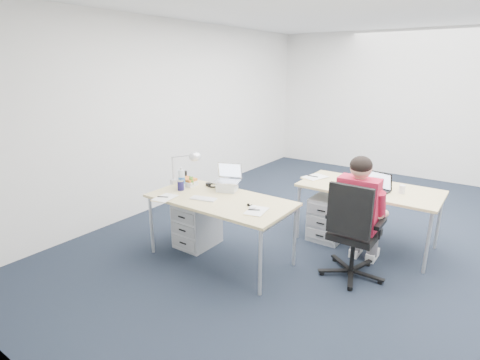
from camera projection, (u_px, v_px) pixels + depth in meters
name	position (u px, v px, depth m)	size (l,w,h in m)	color
floor	(358.00, 241.00, 4.74)	(7.00, 7.00, 0.00)	black
room	(371.00, 104.00, 4.24)	(6.02, 7.02, 2.80)	silver
desk_near	(220.00, 203.00, 4.11)	(1.60, 0.80, 0.73)	tan
desk_far	(369.00, 191.00, 4.50)	(1.60, 0.80, 0.73)	tan
office_chair	(352.00, 250.00, 3.86)	(0.67, 0.67, 1.05)	black
seated_person	(360.00, 214.00, 3.91)	(0.41, 0.71, 1.28)	#BA1A36
drawer_pedestal_near	(197.00, 224.00, 4.57)	(0.40, 0.50, 0.55)	#ACAFB1
drawer_pedestal_far	(329.00, 217.00, 4.77)	(0.40, 0.50, 0.55)	#ACAFB1
silver_laptop	(227.00, 178.00, 4.32)	(0.29, 0.23, 0.31)	silver
wireless_keyboard	(203.00, 199.00, 4.08)	(0.29, 0.12, 0.01)	white
computer_mouse	(253.00, 207.00, 3.80)	(0.06, 0.10, 0.04)	white
headphones	(214.00, 185.00, 4.52)	(0.21, 0.16, 0.03)	black
can_koozie	(181.00, 185.00, 4.36)	(0.08, 0.08, 0.12)	#1A1646
water_bottle	(182.00, 178.00, 4.42)	(0.08, 0.08, 0.25)	silver
bear_figurine	(191.00, 181.00, 4.48)	(0.07, 0.05, 0.13)	#3C7D21
book_stack	(188.00, 182.00, 4.55)	(0.20, 0.15, 0.09)	silver
cordless_phone	(186.00, 176.00, 4.69)	(0.04, 0.02, 0.14)	black
papers_left	(164.00, 198.00, 4.11)	(0.18, 0.26, 0.01)	#F5D78D
papers_right	(255.00, 211.00, 3.73)	(0.18, 0.26, 0.01)	#F5D78D
sunglasses	(250.00, 206.00, 3.86)	(0.09, 0.04, 0.02)	black
desk_lamp	(181.00, 167.00, 4.47)	(0.42, 0.15, 0.47)	silver
dark_laptop	(374.00, 182.00, 4.30)	(0.32, 0.31, 0.23)	black
far_cup	(402.00, 189.00, 4.26)	(0.07, 0.07, 0.10)	white
far_papers	(314.00, 177.00, 4.87)	(0.22, 0.31, 0.01)	white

